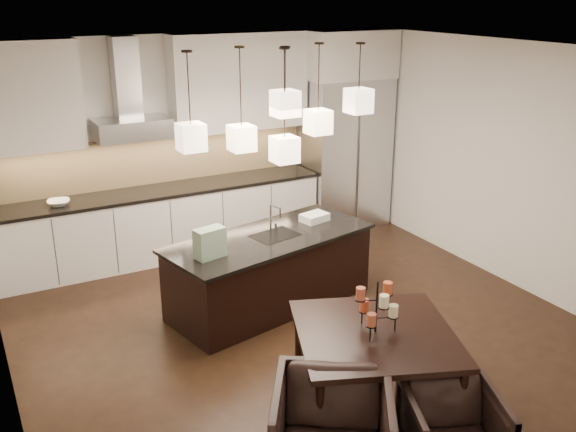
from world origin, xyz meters
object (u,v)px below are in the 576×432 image
refrigerator (344,153)px  island_body (270,273)px  armchair_right (452,432)px  dining_table (373,371)px

refrigerator → island_body: size_ratio=0.97×
refrigerator → armchair_right: 5.28m
refrigerator → dining_table: size_ratio=1.74×
refrigerator → island_body: 2.90m
refrigerator → dining_table: 4.58m
refrigerator → armchair_right: size_ratio=3.10×
island_body → armchair_right: size_ratio=3.20×
armchair_right → island_body: bearing=112.2°
refrigerator → island_body: bearing=-139.4°
dining_table → armchair_right: bearing=-61.8°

